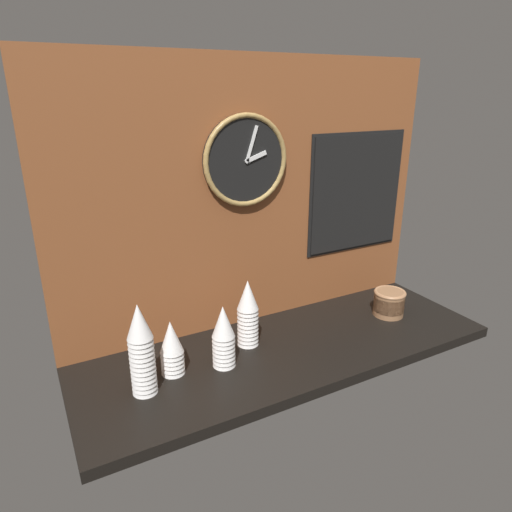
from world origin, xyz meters
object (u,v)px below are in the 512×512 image
at_px(cup_stack_center_left, 223,336).
at_px(bowl_stack_far_right, 389,302).
at_px(cup_stack_far_left, 141,350).
at_px(wall_clock, 246,161).
at_px(cup_stack_left, 172,348).
at_px(menu_board, 356,193).
at_px(cup_stack_center, 248,313).

height_order(cup_stack_center_left, bowl_stack_far_right, cup_stack_center_left).
xyz_separation_m(cup_stack_far_left, wall_clock, (0.51, 0.26, 0.52)).
bearing_deg(bowl_stack_far_right, wall_clock, 158.25).
distance_m(cup_stack_left, menu_board, 1.04).
height_order(cup_stack_left, cup_stack_center, cup_stack_center).
height_order(cup_stack_center_left, cup_stack_left, cup_stack_center_left).
height_order(cup_stack_far_left, menu_board, menu_board).
bearing_deg(cup_stack_center_left, wall_clock, 48.35).
height_order(cup_stack_left, menu_board, menu_board).
relative_size(cup_stack_center_left, cup_stack_far_left, 0.74).
bearing_deg(cup_stack_center_left, cup_stack_center, 31.98).
relative_size(cup_stack_left, bowl_stack_far_right, 1.47).
bearing_deg(cup_stack_left, bowl_stack_far_right, -1.50).
bearing_deg(cup_stack_far_left, cup_stack_center_left, 3.57).
relative_size(cup_stack_center, bowl_stack_far_right, 1.96).
bearing_deg(menu_board, bowl_stack_far_right, -84.15).
height_order(cup_stack_center_left, menu_board, menu_board).
xyz_separation_m(bowl_stack_far_right, wall_clock, (-0.57, 0.23, 0.62)).
height_order(cup_stack_left, cup_stack_far_left, cup_stack_far_left).
height_order(cup_stack_center_left, wall_clock, wall_clock).
xyz_separation_m(cup_stack_left, cup_stack_center, (0.32, 0.05, 0.03)).
bearing_deg(cup_stack_far_left, bowl_stack_far_right, 1.80).
bearing_deg(cup_stack_left, cup_stack_center, 8.41).
height_order(cup_stack_left, bowl_stack_far_right, cup_stack_left).
distance_m(bowl_stack_far_right, menu_board, 0.50).
distance_m(cup_stack_far_left, wall_clock, 0.77).
xyz_separation_m(cup_stack_left, cup_stack_far_left, (-0.11, -0.06, 0.06)).
xyz_separation_m(cup_stack_center_left, cup_stack_center, (0.14, 0.09, 0.02)).
bearing_deg(wall_clock, cup_stack_center_left, -131.65).
relative_size(cup_stack_center, menu_board, 0.51).
bearing_deg(wall_clock, cup_stack_far_left, -152.62).
bearing_deg(wall_clock, menu_board, 0.92).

